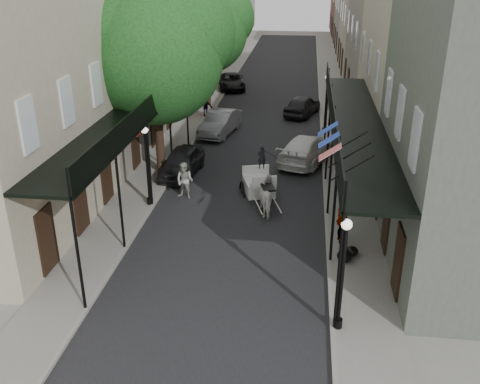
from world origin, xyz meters
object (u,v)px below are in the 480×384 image
(horse, at_px, (268,197))
(car_right_far, at_px, (302,105))
(pedestrian_sidewalk_right, at_px, (342,220))
(lamppost_right_near, at_px, (342,273))
(carriage, at_px, (257,172))
(pedestrian_sidewalk_left, at_px, (206,105))
(car_right_near, at_px, (307,149))
(car_left_near, at_px, (182,162))
(lamppost_right_far, at_px, (326,103))
(car_left_mid, at_px, (220,123))
(tree_far, at_px, (212,27))
(lamppost_left, at_px, (147,165))
(tree_near, at_px, (163,48))
(pedestrian_walking, at_px, (185,181))
(car_left_far, at_px, (232,81))

(horse, bearing_deg, car_right_far, -111.15)
(pedestrian_sidewalk_right, relative_size, car_right_far, 0.45)
(lamppost_right_near, height_order, carriage, lamppost_right_near)
(pedestrian_sidewalk_left, bearing_deg, car_right_near, 136.04)
(horse, bearing_deg, car_left_near, -56.43)
(lamppost_right_far, relative_size, car_left_mid, 0.82)
(pedestrian_sidewalk_left, relative_size, pedestrian_sidewalk_right, 0.85)
(tree_far, relative_size, pedestrian_sidewalk_right, 4.54)
(tree_far, relative_size, lamppost_left, 2.32)
(tree_near, height_order, pedestrian_sidewalk_right, tree_near)
(pedestrian_walking, xyz_separation_m, pedestrian_sidewalk_right, (7.14, -3.62, 0.18))
(car_right_near, bearing_deg, pedestrian_walking, 63.91)
(tree_near, bearing_deg, tree_far, 90.19)
(tree_far, height_order, car_left_far, tree_far)
(carriage, bearing_deg, horse, -90.00)
(tree_near, distance_m, lamppost_right_near, 15.39)
(carriage, distance_m, pedestrian_sidewalk_left, 13.44)
(car_left_far, height_order, car_right_near, car_right_near)
(pedestrian_walking, relative_size, car_left_far, 0.38)
(lamppost_left, height_order, horse, lamppost_left)
(horse, distance_m, car_left_mid, 11.92)
(lamppost_left, relative_size, pedestrian_sidewalk_left, 2.31)
(car_left_far, bearing_deg, lamppost_right_near, -87.41)
(tree_near, height_order, car_right_near, tree_near)
(lamppost_left, distance_m, horse, 5.60)
(pedestrian_walking, bearing_deg, pedestrian_sidewalk_left, 111.86)
(horse, relative_size, car_right_far, 0.44)
(tree_far, bearing_deg, pedestrian_walking, -84.75)
(pedestrian_sidewalk_left, bearing_deg, lamppost_right_near, 114.35)
(car_left_mid, bearing_deg, pedestrian_sidewalk_right, -52.13)
(lamppost_right_far, xyz_separation_m, car_left_mid, (-6.70, -0.77, -1.30))
(pedestrian_sidewalk_left, relative_size, car_left_near, 0.39)
(pedestrian_sidewalk_left, height_order, car_left_mid, pedestrian_sidewalk_left)
(car_left_near, bearing_deg, car_right_near, 27.45)
(car_right_far, bearing_deg, carriage, 99.96)
(lamppost_right_far, xyz_separation_m, car_left_far, (-7.70, 12.04, -1.40))
(lamppost_right_near, xyz_separation_m, pedestrian_sidewalk_left, (-8.30, 22.87, -1.13))
(lamppost_left, bearing_deg, lamppost_right_near, -44.29)
(lamppost_right_near, bearing_deg, tree_near, 124.27)
(lamppost_right_far, distance_m, car_left_mid, 6.87)
(carriage, relative_size, pedestrian_walking, 1.48)
(tree_far, relative_size, carriage, 3.27)
(horse, bearing_deg, car_left_mid, -87.41)
(pedestrian_sidewalk_left, distance_m, pedestrian_sidewalk_right, 19.44)
(car_left_near, bearing_deg, car_left_mid, 87.47)
(tree_far, xyz_separation_m, lamppost_right_near, (8.35, -26.18, -3.79))
(tree_far, distance_m, car_left_mid, 8.77)
(pedestrian_sidewalk_left, xyz_separation_m, car_right_near, (7.21, -8.11, -0.17))
(pedestrian_sidewalk_left, bearing_deg, pedestrian_walking, 100.72)
(tree_far, relative_size, car_left_near, 2.08)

